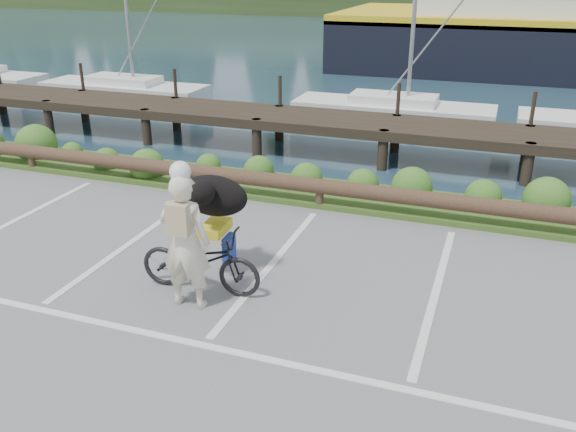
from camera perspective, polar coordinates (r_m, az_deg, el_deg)
name	(u,v)px	position (r m, az deg, el deg)	size (l,w,h in m)	color
ground	(218,329)	(8.26, -6.60, -10.48)	(72.00, 72.00, 0.00)	#5E5F61
harbor_backdrop	(495,1)	(84.78, 18.84, 18.51)	(170.00, 160.00, 30.00)	#1C3544
vegetation_strip	(329,194)	(12.69, 3.88, 2.11)	(34.00, 1.60, 0.10)	#3D5B21
log_rail	(319,208)	(12.08, 2.95, 0.79)	(32.00, 0.30, 0.60)	#443021
bicycle	(200,261)	(8.97, -8.21, -4.16)	(0.64, 1.85, 0.97)	black
cyclist	(185,242)	(8.41, -9.59, -2.38)	(0.72, 0.47, 1.97)	beige
dog	(214,196)	(9.14, -6.98, 1.91)	(1.08, 0.53, 0.63)	black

